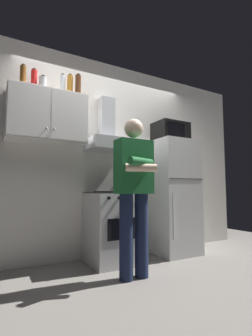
% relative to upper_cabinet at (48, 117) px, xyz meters
% --- Properties ---
extents(ground_plane, '(7.00, 7.00, 0.00)m').
position_rel_upper_cabinet_xyz_m(ground_plane, '(0.85, -0.37, -1.75)').
color(ground_plane, slate).
extents(back_wall_tiled, '(4.80, 0.10, 2.70)m').
position_rel_upper_cabinet_xyz_m(back_wall_tiled, '(0.85, 0.23, -0.40)').
color(back_wall_tiled, silver).
rests_on(back_wall_tiled, ground_plane).
extents(upper_cabinet, '(0.90, 0.37, 0.60)m').
position_rel_upper_cabinet_xyz_m(upper_cabinet, '(0.00, 0.00, 0.00)').
color(upper_cabinet, white).
extents(stove_oven, '(0.60, 0.62, 0.87)m').
position_rel_upper_cabinet_xyz_m(stove_oven, '(0.80, -0.13, -1.32)').
color(stove_oven, silver).
rests_on(stove_oven, ground_plane).
extents(range_hood, '(0.60, 0.44, 0.75)m').
position_rel_upper_cabinet_xyz_m(range_hood, '(0.80, 0.00, -0.15)').
color(range_hood, '#B7BABF').
extents(refrigerator, '(0.60, 0.62, 1.60)m').
position_rel_upper_cabinet_xyz_m(refrigerator, '(1.75, -0.12, -0.95)').
color(refrigerator, silver).
rests_on(refrigerator, ground_plane).
extents(microwave, '(0.48, 0.37, 0.28)m').
position_rel_upper_cabinet_xyz_m(microwave, '(1.75, -0.11, -0.01)').
color(microwave, black).
rests_on(microwave, refrigerator).
extents(person_standing, '(0.38, 0.33, 1.64)m').
position_rel_upper_cabinet_xyz_m(person_standing, '(0.75, -0.73, -0.85)').
color(person_standing, '#192342').
rests_on(person_standing, ground_plane).
extents(cooking_pot, '(0.28, 0.18, 0.11)m').
position_rel_upper_cabinet_xyz_m(cooking_pot, '(0.93, -0.24, -0.82)').
color(cooking_pot, '#B7BABF').
rests_on(cooking_pot, stove_oven).
extents(bottle_beer_brown, '(0.07, 0.07, 0.26)m').
position_rel_upper_cabinet_xyz_m(bottle_beer_brown, '(-0.29, -0.03, 0.42)').
color(bottle_beer_brown, brown).
rests_on(bottle_beer_brown, upper_cabinet).
extents(bottle_soda_red, '(0.07, 0.07, 0.27)m').
position_rel_upper_cabinet_xyz_m(bottle_soda_red, '(-0.16, 0.04, 0.43)').
color(bottle_soda_red, red).
rests_on(bottle_soda_red, upper_cabinet).
extents(bottle_canister_steel, '(0.09, 0.09, 0.19)m').
position_rel_upper_cabinet_xyz_m(bottle_canister_steel, '(-0.07, 0.00, 0.39)').
color(bottle_canister_steel, '#B2B5BA').
rests_on(bottle_canister_steel, upper_cabinet).
extents(bottle_rum_dark, '(0.07, 0.07, 0.29)m').
position_rel_upper_cabinet_xyz_m(bottle_rum_dark, '(0.35, -0.03, 0.44)').
color(bottle_rum_dark, '#47230F').
rests_on(bottle_rum_dark, upper_cabinet).
extents(bottle_vodka_clear, '(0.07, 0.07, 0.28)m').
position_rel_upper_cabinet_xyz_m(bottle_vodka_clear, '(0.18, 0.04, 0.43)').
color(bottle_vodka_clear, silver).
rests_on(bottle_vodka_clear, upper_cabinet).
extents(bottle_liquor_amber, '(0.07, 0.07, 0.29)m').
position_rel_upper_cabinet_xyz_m(bottle_liquor_amber, '(0.26, 0.01, 0.44)').
color(bottle_liquor_amber, '#B7721E').
rests_on(bottle_liquor_amber, upper_cabinet).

